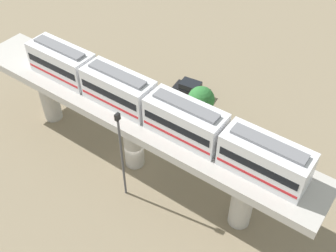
% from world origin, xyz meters
% --- Properties ---
extents(ground_plane, '(120.00, 120.00, 0.00)m').
position_xyz_m(ground_plane, '(0.00, 0.00, 0.00)').
color(ground_plane, '#84755B').
extents(viaduct, '(5.20, 35.80, 7.19)m').
position_xyz_m(viaduct, '(0.00, 0.00, 5.65)').
color(viaduct, '#B7B2AA').
rests_on(viaduct, ground).
extents(train, '(2.64, 27.45, 3.24)m').
position_xyz_m(train, '(0.00, -2.23, 8.72)').
color(train, silver).
rests_on(train, viaduct).
extents(parked_car_yellow, '(2.59, 4.47, 1.76)m').
position_xyz_m(parked_car_yellow, '(6.73, -8.10, 0.74)').
color(parked_car_yellow, yellow).
rests_on(parked_car_yellow, ground).
extents(parked_car_black, '(2.33, 4.40, 1.76)m').
position_xyz_m(parked_car_black, '(12.14, 1.37, 0.74)').
color(parked_car_black, black).
rests_on(parked_car_black, ground).
extents(tree_near_viaduct, '(2.87, 2.87, 4.68)m').
position_xyz_m(tree_near_viaduct, '(8.71, -2.04, 3.22)').
color(tree_near_viaduct, brown).
rests_on(tree_near_viaduct, ground).
extents(signal_post, '(0.44, 0.28, 9.79)m').
position_xyz_m(signal_post, '(-3.40, -1.66, 5.42)').
color(signal_post, '#4C4C51').
rests_on(signal_post, ground).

